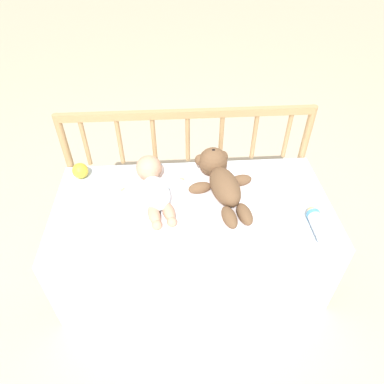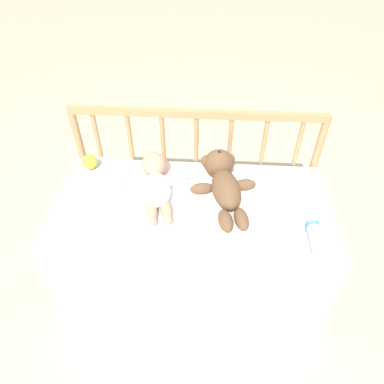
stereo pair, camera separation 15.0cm
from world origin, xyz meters
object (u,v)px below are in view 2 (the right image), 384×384
at_px(teddy_bear, 223,181).
at_px(toy_ball, 89,162).
at_px(baby_bottle, 315,236).
at_px(baby, 156,183).

bearing_deg(teddy_bear, toy_ball, 169.15).
height_order(teddy_bear, toy_ball, teddy_bear).
distance_m(teddy_bear, baby_bottle, 0.46).
xyz_separation_m(baby, baby_bottle, (0.67, -0.26, -0.02)).
bearing_deg(teddy_bear, baby, -176.94).
xyz_separation_m(teddy_bear, toy_ball, (-0.66, 0.13, -0.02)).
height_order(teddy_bear, baby_bottle, teddy_bear).
xyz_separation_m(baby, toy_ball, (-0.36, 0.14, -0.01)).
relative_size(baby, baby_bottle, 2.39).
distance_m(baby, baby_bottle, 0.72).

